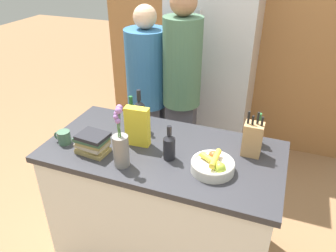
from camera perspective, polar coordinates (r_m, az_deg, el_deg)
The scene contains 16 objects.
ground_plane at distance 2.71m, azimuth -0.77°, elevation -20.02°, with size 14.00×14.00×0.00m, color #936B47.
kitchen_island at distance 2.38m, azimuth -0.85°, elevation -13.01°, with size 1.52×0.77×0.90m.
back_wall_wood at distance 3.58m, azimuth 10.25°, elevation 16.88°, with size 2.72×0.12×2.60m.
refrigerator at distance 3.35m, azimuth 7.62°, elevation 9.86°, with size 0.82×0.62×1.89m.
fruit_bowl at distance 1.92m, azimuth 7.86°, elevation -6.72°, with size 0.25×0.25×0.11m.
knife_block at distance 2.07m, azimuth 14.52°, elevation -2.17°, with size 0.12×0.10×0.29m.
flower_vase at distance 1.92m, azimuth -8.23°, elevation -3.61°, with size 0.09×0.09×0.39m.
cereal_box at distance 2.10m, azimuth -5.35°, elevation -0.10°, with size 0.16×0.07×0.26m.
coffee_mug at distance 2.25m, azimuth -17.70°, elevation -1.88°, with size 0.12×0.08×0.09m.
book_stack at distance 2.10m, azimuth -13.03°, elevation -2.88°, with size 0.21×0.17×0.13m.
bottle_oil at distance 2.20m, azimuth 15.25°, elevation -0.98°, with size 0.08×0.08×0.22m.
bottle_vinegar at distance 1.97m, azimuth 0.22°, elevation -3.50°, with size 0.07×0.07×0.23m.
bottle_wine at distance 2.39m, azimuth -6.38°, elevation 2.37°, with size 0.08×0.08×0.21m.
bottle_water at distance 2.28m, azimuth -4.96°, elevation 2.10°, with size 0.07×0.07×0.30m.
person_at_sink at distance 2.90m, azimuth -3.61°, elevation 6.26°, with size 0.36×0.36×1.64m.
person_in_blue at distance 2.73m, azimuth 2.40°, elevation 6.98°, with size 0.31×0.31×1.78m.
Camera 1 is at (0.66, -1.63, 2.07)m, focal length 35.00 mm.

